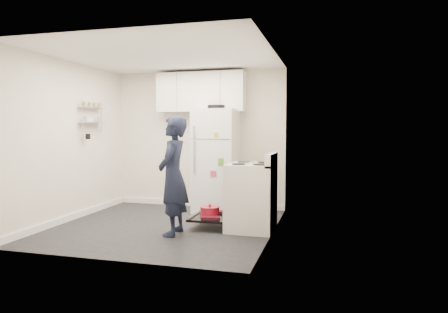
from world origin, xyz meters
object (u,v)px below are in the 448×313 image
(refrigerator, at_px, (216,160))
(open_oven_door, at_px, (211,214))
(electric_range, at_px, (251,197))
(person, at_px, (173,176))

(refrigerator, bearing_deg, open_oven_door, -77.97)
(electric_range, xyz_separation_m, person, (-0.96, -0.56, 0.34))
(electric_range, bearing_deg, person, -149.99)
(electric_range, distance_m, refrigerator, 1.44)
(person, bearing_deg, electric_range, 115.96)
(refrigerator, distance_m, person, 1.66)
(person, bearing_deg, refrigerator, 171.33)
(open_oven_door, height_order, person, person)
(electric_range, height_order, refrigerator, refrigerator)
(electric_range, height_order, person, person)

